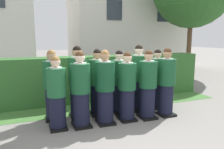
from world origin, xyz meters
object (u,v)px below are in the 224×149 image
(student_front_row_5, at_px, (166,84))
(student_rear_row_1, at_px, (78,84))
(student_rear_row_5, at_px, (157,80))
(student_front_row_1, at_px, (81,91))
(student_rear_row_0, at_px, (53,87))
(student_rear_row_4, at_px, (138,79))
(student_front_row_3, at_px, (127,88))
(student_rear_row_3, at_px, (119,83))
(student_front_row_2, at_px, (105,89))
(student_front_row_4, at_px, (148,86))
(student_front_row_0, at_px, (57,95))
(student_rear_row_2, at_px, (98,84))

(student_front_row_5, distance_m, student_rear_row_1, 2.15)
(student_rear_row_5, bearing_deg, student_front_row_1, -167.11)
(student_rear_row_0, xyz_separation_m, student_rear_row_4, (2.18, -0.12, 0.04))
(student_front_row_3, height_order, student_rear_row_3, student_rear_row_3)
(student_front_row_5, distance_m, student_rear_row_3, 1.17)
(student_front_row_5, distance_m, student_rear_row_4, 0.75)
(student_front_row_2, bearing_deg, student_front_row_4, -2.78)
(student_rear_row_4, bearing_deg, student_front_row_1, -162.19)
(student_front_row_4, bearing_deg, student_front_row_0, 176.67)
(student_front_row_0, height_order, student_front_row_1, student_front_row_1)
(student_front_row_5, bearing_deg, student_front_row_4, -178.25)
(student_front_row_1, bearing_deg, student_rear_row_0, 127.86)
(student_front_row_2, xyz_separation_m, student_front_row_4, (1.05, -0.05, -0.01))
(student_rear_row_3, bearing_deg, student_rear_row_5, -1.04)
(student_front_row_3, bearing_deg, student_rear_row_3, 86.38)
(student_rear_row_4, bearing_deg, student_front_row_3, -136.64)
(student_rear_row_5, bearing_deg, student_front_row_0, -170.39)
(student_rear_row_5, bearing_deg, student_front_row_3, -155.16)
(student_rear_row_0, bearing_deg, student_rear_row_1, -6.59)
(student_front_row_3, height_order, student_rear_row_2, student_rear_row_2)
(student_front_row_3, bearing_deg, student_rear_row_1, 149.02)
(student_front_row_0, relative_size, student_front_row_1, 0.95)
(student_rear_row_1, bearing_deg, student_front_row_0, -136.23)
(student_front_row_3, xyz_separation_m, student_rear_row_1, (-1.01, 0.61, 0.06))
(student_front_row_2, height_order, student_rear_row_5, student_front_row_2)
(student_rear_row_0, distance_m, student_rear_row_4, 2.18)
(student_front_row_1, distance_m, student_front_row_4, 1.60)
(student_rear_row_1, height_order, student_rear_row_5, student_rear_row_1)
(student_rear_row_3, relative_size, student_rear_row_5, 1.00)
(student_front_row_2, xyz_separation_m, student_front_row_3, (0.54, 0.00, -0.03))
(student_front_row_0, height_order, student_front_row_4, student_front_row_4)
(student_front_row_0, bearing_deg, student_rear_row_5, 9.61)
(student_front_row_1, xyz_separation_m, student_rear_row_1, (0.07, 0.59, 0.04))
(student_front_row_4, xyz_separation_m, student_rear_row_3, (-0.48, 0.60, -0.01))
(student_front_row_4, distance_m, student_front_row_5, 0.53)
(student_front_row_0, relative_size, student_rear_row_4, 0.90)
(student_rear_row_0, bearing_deg, student_front_row_4, -19.05)
(student_front_row_5, xyz_separation_m, student_rear_row_0, (-2.63, 0.71, -0.01))
(student_front_row_2, height_order, student_front_row_4, student_front_row_2)
(student_front_row_4, relative_size, student_rear_row_5, 1.02)
(student_rear_row_0, distance_m, student_rear_row_1, 0.58)
(student_front_row_0, height_order, student_rear_row_1, student_rear_row_1)
(student_rear_row_1, distance_m, student_rear_row_5, 2.15)
(student_rear_row_4, bearing_deg, student_front_row_2, -153.61)
(student_front_row_5, relative_size, student_rear_row_3, 1.04)
(student_rear_row_1, bearing_deg, student_rear_row_4, -1.84)
(student_rear_row_2, distance_m, student_rear_row_3, 0.56)
(student_front_row_5, bearing_deg, student_rear_row_3, 149.91)
(student_front_row_1, xyz_separation_m, student_rear_row_5, (2.22, 0.51, -0.02))
(student_rear_row_1, xyz_separation_m, student_rear_row_4, (1.60, -0.05, 0.00))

